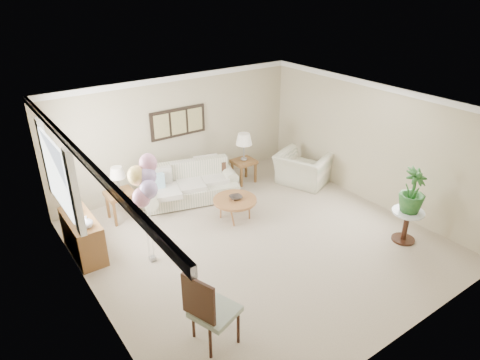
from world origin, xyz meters
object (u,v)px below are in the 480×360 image
Objects in this scene: coffee_table at (235,201)px; accent_chair at (210,309)px; sofa at (189,186)px; armchair at (302,169)px; balloon_cluster at (144,181)px.

accent_chair reaches higher than coffee_table.
accent_chair is (-1.78, -3.76, 0.26)m from sofa.
accent_chair is (-4.39, -2.93, 0.21)m from armchair.
balloon_cluster reaches higher than sofa.
accent_chair is 0.57× the size of balloon_cluster.
sofa is 4.17m from accent_chair.
balloon_cluster is at bearing -169.50° from coffee_table.
armchair is at bearing 10.70° from coffee_table.
sofa is 2.64m from balloon_cluster.
balloon_cluster is (0.13, 2.13, 0.99)m from accent_chair.
armchair is 4.50m from balloon_cluster.
balloon_cluster is at bearing 86.41° from accent_chair.
sofa is 2.15× the size of armchair.
armchair is (2.25, 0.43, -0.04)m from coffee_table.
sofa reaches higher than armchair.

